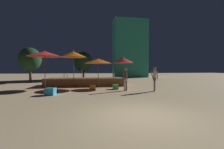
# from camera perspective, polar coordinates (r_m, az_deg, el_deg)

# --- Properties ---
(ground_plane) EXTENTS (120.00, 120.00, 0.00)m
(ground_plane) POSITION_cam_1_polar(r_m,az_deg,el_deg) (5.56, 10.77, -15.46)
(ground_plane) COLOR tan
(wooden_deck) EXTENTS (7.96, 3.22, 0.83)m
(wooden_deck) POSITION_cam_1_polar(r_m,az_deg,el_deg) (15.99, -9.69, -2.70)
(wooden_deck) COLOR brown
(wooden_deck) RESTS_ON ground
(patio_umbrella_0) EXTENTS (2.42, 2.42, 3.40)m
(patio_umbrella_0) POSITION_cam_1_polar(r_m,az_deg,el_deg) (14.31, -14.47, 7.44)
(patio_umbrella_0) COLOR brown
(patio_umbrella_0) RESTS_ON ground
(patio_umbrella_1) EXTENTS (2.90, 2.90, 3.32)m
(patio_umbrella_1) POSITION_cam_1_polar(r_m,az_deg,el_deg) (14.30, -24.26, 7.17)
(patio_umbrella_1) COLOR brown
(patio_umbrella_1) RESTS_ON ground
(patio_umbrella_2) EXTENTS (2.00, 2.00, 2.88)m
(patio_umbrella_2) POSITION_cam_1_polar(r_m,az_deg,el_deg) (14.36, 4.27, 5.43)
(patio_umbrella_2) COLOR brown
(patio_umbrella_2) RESTS_ON ground
(patio_umbrella_3) EXTENTS (2.55, 2.55, 2.73)m
(patio_umbrella_3) POSITION_cam_1_polar(r_m,az_deg,el_deg) (13.75, -5.30, 5.12)
(patio_umbrella_3) COLOR brown
(patio_umbrella_3) RESTS_ON ground
(cube_seat_0) EXTENTS (0.53, 0.53, 0.41)m
(cube_seat_0) POSITION_cam_1_polar(r_m,az_deg,el_deg) (12.57, -7.45, -4.73)
(cube_seat_0) COLOR orange
(cube_seat_0) RESTS_ON ground
(cube_seat_1) EXTENTS (0.55, 0.55, 0.38)m
(cube_seat_1) POSITION_cam_1_polar(r_m,az_deg,el_deg) (12.62, 1.37, -4.75)
(cube_seat_1) COLOR #4CC651
(cube_seat_1) RESTS_ON ground
(cube_seat_2) EXTENTS (0.68, 0.68, 0.46)m
(cube_seat_2) POSITION_cam_1_polar(r_m,az_deg,el_deg) (10.57, -22.42, -5.98)
(cube_seat_2) COLOR #2D9EDB
(cube_seat_2) RESTS_ON ground
(person_0) EXTENTS (0.50, 0.33, 1.83)m
(person_0) POSITION_cam_1_polar(r_m,az_deg,el_deg) (11.80, 15.94, -1.28)
(person_0) COLOR #997051
(person_0) RESTS_ON ground
(person_1) EXTENTS (0.42, 0.33, 1.71)m
(person_1) POSITION_cam_1_polar(r_m,az_deg,el_deg) (11.73, 5.19, -1.48)
(person_1) COLOR white
(person_1) RESTS_ON ground
(bistro_chair_0) EXTENTS (0.46, 0.46, 0.90)m
(bistro_chair_0) POSITION_cam_1_polar(r_m,az_deg,el_deg) (16.59, -11.18, 0.90)
(bistro_chair_0) COLOR #47474C
(bistro_chair_0) RESTS_ON wooden_deck
(bistro_chair_1) EXTENTS (0.45, 0.44, 0.90)m
(bistro_chair_1) POSITION_cam_1_polar(r_m,az_deg,el_deg) (15.99, -17.59, 0.81)
(bistro_chair_1) COLOR #2D3338
(bistro_chair_1) RESTS_ON wooden_deck
(frisbee_disc) EXTENTS (0.22, 0.22, 0.03)m
(frisbee_disc) POSITION_cam_1_polar(r_m,az_deg,el_deg) (10.92, 12.81, -6.76)
(frisbee_disc) COLOR #E54C99
(frisbee_disc) RESTS_ON ground
(background_tree_0) EXTENTS (2.98, 2.98, 4.57)m
(background_tree_0) POSITION_cam_1_polar(r_m,az_deg,el_deg) (25.43, -10.87, 4.74)
(background_tree_0) COLOR #3D2B1C
(background_tree_0) RESTS_ON ground
(background_tree_1) EXTENTS (2.66, 2.66, 4.40)m
(background_tree_1) POSITION_cam_1_polar(r_m,az_deg,el_deg) (21.41, -28.76, 5.07)
(background_tree_1) COLOR #3D2B1C
(background_tree_1) RESTS_ON ground
(distant_building) EXTENTS (7.11, 3.27, 12.18)m
(distant_building) POSITION_cam_1_polar(r_m,az_deg,el_deg) (32.74, 6.90, 9.69)
(distant_building) COLOR teal
(distant_building) RESTS_ON ground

